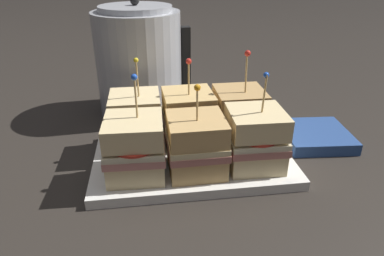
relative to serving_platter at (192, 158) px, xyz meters
The scene contains 10 objects.
ground_plane 0.01m from the serving_platter, ahead, with size 6.00×6.00×0.00m, color #2D2823.
serving_platter is the anchor object (origin of this frame).
sandwich_front_left 0.13m from the serving_platter, 152.90° to the right, with size 0.10×0.10×0.17m.
sandwich_front_center 0.08m from the serving_platter, 87.48° to the right, with size 0.10×0.10×0.16m.
sandwich_front_right 0.13m from the serving_platter, 25.72° to the right, with size 0.10×0.10×0.17m.
sandwich_back_left 0.13m from the serving_platter, 152.35° to the left, with size 0.10×0.10×0.17m.
sandwich_back_center 0.08m from the serving_platter, 87.91° to the left, with size 0.10×0.10×0.17m.
sandwich_back_right 0.13m from the serving_platter, 27.03° to the left, with size 0.10×0.10×0.18m.
kettle_steel 0.29m from the serving_platter, 109.51° to the left, with size 0.22×0.20×0.27m.
napkin_stack 0.27m from the serving_platter, ahead, with size 0.14×0.14×0.02m.
Camera 1 is at (-0.07, -0.54, 0.35)m, focal length 32.00 mm.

